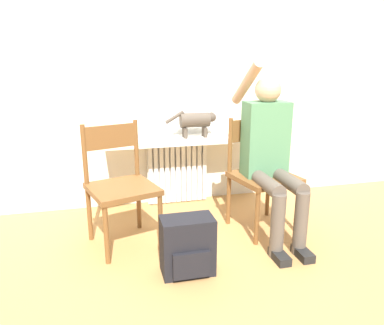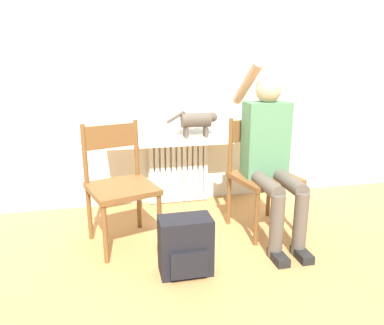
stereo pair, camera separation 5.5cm
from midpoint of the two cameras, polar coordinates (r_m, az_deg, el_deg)
name	(u,v)px [view 1 (the left image)]	position (r m, az deg, el deg)	size (l,w,h in m)	color
ground_plane	(210,261)	(2.72, 2.23, -14.76)	(12.00, 12.00, 0.00)	#B27F47
wall_with_window	(174,60)	(3.53, -3.19, 15.37)	(7.00, 0.06, 2.70)	silver
radiator	(177,171)	(3.62, -2.71, -1.37)	(0.58, 0.08, 0.62)	silver
windowsill	(179,140)	(3.43, -2.45, 3.44)	(1.35, 0.30, 0.05)	white
window_glass	(175,76)	(3.50, -3.05, 13.05)	(1.29, 0.01, 1.08)	white
chair_left	(120,183)	(2.83, -11.44, -3.16)	(0.57, 0.57, 0.91)	brown
chair_right	(261,173)	(3.08, 10.01, -1.52)	(0.55, 0.55, 0.91)	brown
person	(270,150)	(2.92, 11.34, 1.86)	(0.36, 1.01, 1.37)	brown
cat	(196,121)	(3.40, 0.16, 6.40)	(0.48, 0.13, 0.25)	#4C4238
backpack	(188,246)	(2.50, -1.33, -12.66)	(0.34, 0.23, 0.39)	black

